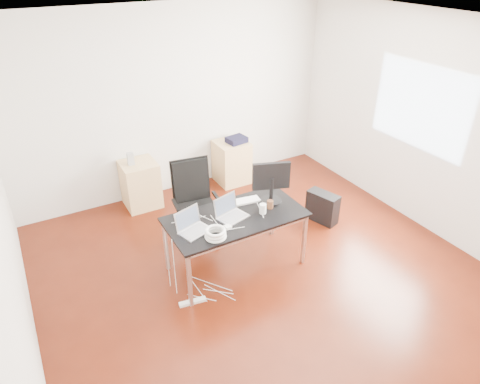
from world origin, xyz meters
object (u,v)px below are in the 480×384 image
office_chair (195,199)px  filing_cabinet_right (232,162)px  desk (236,220)px  filing_cabinet_left (141,184)px  pc_tower (322,207)px

office_chair → filing_cabinet_right: office_chair is taller
desk → filing_cabinet_right: 2.22m
filing_cabinet_left → pc_tower: size_ratio=1.56×
office_chair → desk: bearing=-69.7°
office_chair → filing_cabinet_right: (1.17, 1.18, -0.26)m
office_chair → filing_cabinet_left: (-0.37, 1.18, -0.26)m
desk → filing_cabinet_left: desk is taller
office_chair → filing_cabinet_left: office_chair is taller
filing_cabinet_left → filing_cabinet_right: (1.54, 0.00, 0.00)m
desk → pc_tower: bearing=10.3°
office_chair → filing_cabinet_right: size_ratio=1.54×
filing_cabinet_left → pc_tower: 2.68m
filing_cabinet_left → filing_cabinet_right: same height
desk → office_chair: 0.80m
desk → filing_cabinet_left: (-0.54, 1.95, -0.33)m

